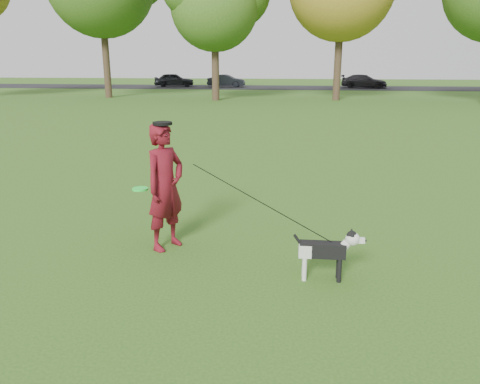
# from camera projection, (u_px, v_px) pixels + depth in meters

# --- Properties ---
(ground) EXTENTS (120.00, 120.00, 0.00)m
(ground) POSITION_uv_depth(u_px,v_px,m) (213.00, 261.00, 6.50)
(ground) COLOR #285116
(ground) RESTS_ON ground
(road) EXTENTS (120.00, 7.00, 0.02)m
(road) POSITION_uv_depth(u_px,v_px,m) (281.00, 88.00, 44.73)
(road) COLOR black
(road) RESTS_ON ground
(man) EXTENTS (0.73, 0.81, 1.86)m
(man) POSITION_uv_depth(u_px,v_px,m) (165.00, 187.00, 6.75)
(man) COLOR #560C1F
(man) RESTS_ON ground
(dog) EXTENTS (0.91, 0.18, 0.69)m
(dog) POSITION_uv_depth(u_px,v_px,m) (328.00, 249.00, 5.86)
(dog) COLOR black
(dog) RESTS_ON ground
(car_left) EXTENTS (4.08, 2.34, 1.31)m
(car_left) POSITION_uv_depth(u_px,v_px,m) (174.00, 80.00, 45.62)
(car_left) COLOR black
(car_left) RESTS_ON road
(car_mid) EXTENTS (3.63, 1.44, 1.18)m
(car_mid) POSITION_uv_depth(u_px,v_px,m) (226.00, 81.00, 45.11)
(car_mid) COLOR black
(car_mid) RESTS_ON road
(car_right) EXTENTS (4.41, 2.25, 1.22)m
(car_right) POSITION_uv_depth(u_px,v_px,m) (364.00, 81.00, 43.75)
(car_right) COLOR black
(car_right) RESTS_ON road
(man_held_items) EXTENTS (2.89, 0.96, 1.41)m
(man_held_items) POSITION_uv_depth(u_px,v_px,m) (262.00, 203.00, 6.19)
(man_held_items) COLOR #20FD3E
(man_held_items) RESTS_ON ground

